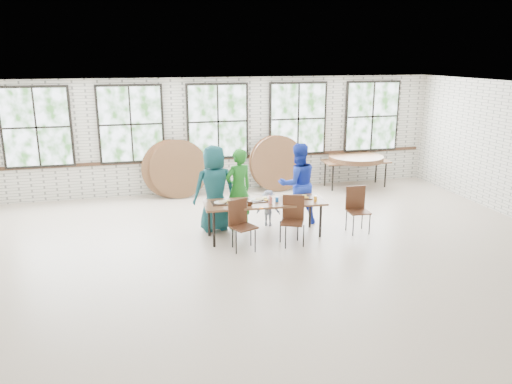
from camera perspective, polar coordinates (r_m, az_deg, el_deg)
room at (r=13.15m, az=-4.39°, el=7.84°), size 12.00×12.00×12.00m
dining_table at (r=9.93m, az=1.00°, el=-1.38°), size 2.44×0.93×0.74m
chair_near_left at (r=9.37m, az=-1.78°, el=-3.26°), size 0.55×0.54×0.95m
chair_near_right at (r=9.66m, az=4.21°, el=-2.72°), size 0.55×0.54×0.95m
chair_spare at (r=10.49m, az=11.45°, el=-1.50°), size 0.44×0.42×0.95m
adult_teal at (r=10.29m, az=-4.76°, el=0.41°), size 0.95×0.68×1.80m
adult_green at (r=10.40m, az=-2.01°, el=0.34°), size 0.73×0.60×1.71m
toddler at (r=10.68m, az=1.42°, el=-1.83°), size 0.58×0.47×0.78m
adult_blue at (r=10.73m, az=4.78°, el=0.93°), size 0.90×0.72×1.76m
storage_table at (r=14.03m, az=11.33°, el=3.33°), size 1.84×0.85×0.74m
tabletop_clutter at (r=9.90m, az=1.55°, el=-0.96°), size 2.07×0.53×0.11m
round_tops_stacked at (r=14.00m, az=11.35°, el=3.81°), size 1.50×1.50×0.13m
round_tops_leaning at (r=13.08m, az=-3.28°, el=2.96°), size 4.34×0.46×1.48m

